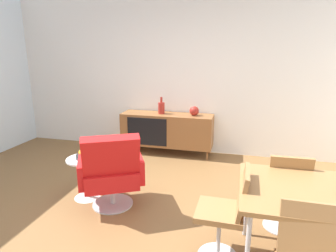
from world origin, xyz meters
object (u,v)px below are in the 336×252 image
Objects in this scene: side_table_round at (86,173)px; vase_sculptural_dark at (194,111)px; sideboard at (167,130)px; vase_cobalt at (161,108)px; fruit_bowl at (84,155)px; dining_chair_back_left at (286,189)px; lounge_chair_red at (111,170)px; dining_chair_near_window at (227,211)px.

vase_sculptural_dark is at bearing 60.14° from side_table_round.
sideboard is 1.90m from side_table_round.
sideboard reaches higher than side_table_round.
side_table_round is (-1.04, -1.81, -0.48)m from vase_sculptural_dark.
side_table_round is at bearing -119.86° from vase_sculptural_dark.
fruit_bowl is (-0.46, -1.81, -0.26)m from vase_cobalt.
vase_cobalt reaches higher than side_table_round.
dining_chair_back_left is 0.90× the size of lounge_chair_red.
vase_sculptural_dark reaches higher than fruit_bowl.
lounge_chair_red reaches higher than dining_chair_back_left.
lounge_chair_red reaches higher than dining_chair_near_window.
dining_chair_near_window is (1.18, -2.49, 0.03)m from sideboard.
dining_chair_back_left is (1.72, -1.93, 0.03)m from sideboard.
side_table_round is at bearing -107.23° from sideboard.
dining_chair_near_window is 4.28× the size of fruit_bowl.
vase_sculptural_dark is at bearing 122.75° from dining_chair_back_left.
side_table_round is at bearing -104.34° from vase_cobalt.
vase_sculptural_dark reaches higher than dining_chair_back_left.
dining_chair_near_window reaches higher than sideboard.
dining_chair_near_window is 1.44m from lounge_chair_red.
vase_sculptural_dark is 2.10m from fruit_bowl.
dining_chair_back_left is at bearing -3.10° from fruit_bowl.
sideboard is 0.60m from vase_sculptural_dark.
side_table_round is at bearing 161.22° from lounge_chair_red.
vase_cobalt is at bearing 88.63° from lounge_chair_red.
lounge_chair_red is (-0.62, -1.95, -0.33)m from vase_sculptural_dark.
vase_sculptural_dark reaches higher than dining_chair_near_window.
dining_chair_back_left is at bearing -57.25° from vase_sculptural_dark.
vase_cobalt is 1.89m from fruit_bowl.
sideboard is at bearing 72.76° from fruit_bowl.
vase_sculptural_dark reaches higher than sideboard.
vase_cobalt is 1.94m from side_table_round.
vase_sculptural_dark is at bearing 60.14° from fruit_bowl.
fruit_bowl is (-2.29, 0.12, 0.09)m from dining_chair_back_left.
fruit_bowl is (-1.04, -1.81, -0.24)m from vase_sculptural_dark.
side_table_round is (-1.75, 0.68, -0.15)m from dining_chair_near_window.
sideboard is at bearing 72.77° from side_table_round.
vase_cobalt is 2.83m from dining_chair_near_window.
side_table_round is 2.60× the size of fruit_bowl.
dining_chair_back_left reaches higher than sideboard.
sideboard is 1.69× the size of lounge_chair_red.
vase_sculptural_dark is 2.33m from dining_chair_back_left.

